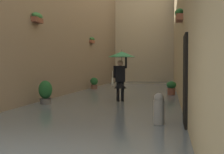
{
  "coord_description": "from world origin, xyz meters",
  "views": [
    {
      "loc": [
        -2.31,
        3.74,
        1.45
      ],
      "look_at": [
        -0.15,
        -8.21,
        1.06
      ],
      "focal_mm": 50.98,
      "sensor_mm": 36.0,
      "label": 1
    }
  ],
  "objects_px": {
    "person_wading": "(121,65)",
    "potted_plant_near_left": "(171,88)",
    "potted_plant_far_right": "(45,92)",
    "mooring_bollard": "(159,110)",
    "potted_plant_near_right": "(94,83)"
  },
  "relations": [
    {
      "from": "mooring_bollard",
      "to": "potted_plant_far_right",
      "type": "bearing_deg",
      "value": -38.87
    },
    {
      "from": "person_wading",
      "to": "mooring_bollard",
      "type": "distance_m",
      "value": 5.34
    },
    {
      "from": "potted_plant_far_right",
      "to": "mooring_bollard",
      "type": "relative_size",
      "value": 1.14
    },
    {
      "from": "potted_plant_near_right",
      "to": "potted_plant_far_right",
      "type": "relative_size",
      "value": 0.83
    },
    {
      "from": "person_wading",
      "to": "mooring_bollard",
      "type": "relative_size",
      "value": 2.58
    },
    {
      "from": "person_wading",
      "to": "potted_plant_near_left",
      "type": "xyz_separation_m",
      "value": [
        -2.0,
        -3.21,
        -1.11
      ]
    },
    {
      "from": "person_wading",
      "to": "mooring_bollard",
      "type": "xyz_separation_m",
      "value": [
        -1.66,
        4.95,
        -1.12
      ]
    },
    {
      "from": "person_wading",
      "to": "potted_plant_near_left",
      "type": "distance_m",
      "value": 3.95
    },
    {
      "from": "potted_plant_far_right",
      "to": "potted_plant_near_left",
      "type": "xyz_separation_m",
      "value": [
        -4.58,
        -4.75,
        -0.09
      ]
    },
    {
      "from": "potted_plant_far_right",
      "to": "mooring_bollard",
      "type": "height_order",
      "value": "potted_plant_far_right"
    },
    {
      "from": "person_wading",
      "to": "potted_plant_far_right",
      "type": "height_order",
      "value": "person_wading"
    },
    {
      "from": "person_wading",
      "to": "potted_plant_far_right",
      "type": "xyz_separation_m",
      "value": [
        2.58,
        1.53,
        -1.03
      ]
    },
    {
      "from": "potted_plant_far_right",
      "to": "person_wading",
      "type": "bearing_deg",
      "value": -149.23
    },
    {
      "from": "mooring_bollard",
      "to": "potted_plant_near_left",
      "type": "bearing_deg",
      "value": -92.4
    },
    {
      "from": "potted_plant_near_right",
      "to": "mooring_bollard",
      "type": "xyz_separation_m",
      "value": [
        -4.34,
        11.52,
        -0.01
      ]
    }
  ]
}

